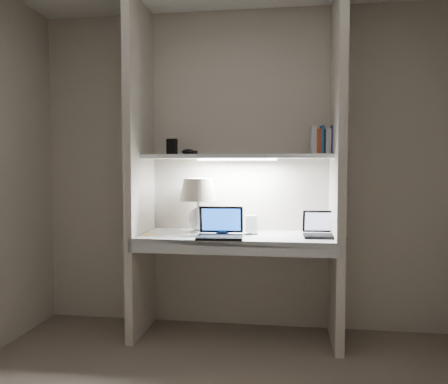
% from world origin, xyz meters
% --- Properties ---
extents(back_wall, '(3.20, 0.01, 2.50)m').
position_xyz_m(back_wall, '(0.00, 1.50, 1.25)').
color(back_wall, '#BDB2A1').
rests_on(back_wall, floor).
extents(alcove_panel_left, '(0.06, 0.55, 2.50)m').
position_xyz_m(alcove_panel_left, '(-0.73, 1.23, 1.25)').
color(alcove_panel_left, '#BDB2A1').
rests_on(alcove_panel_left, floor).
extents(alcove_panel_right, '(0.06, 0.55, 2.50)m').
position_xyz_m(alcove_panel_right, '(0.73, 1.23, 1.25)').
color(alcove_panel_right, '#BDB2A1').
rests_on(alcove_panel_right, floor).
extents(desk, '(1.40, 0.55, 0.04)m').
position_xyz_m(desk, '(0.00, 1.23, 0.75)').
color(desk, white).
rests_on(desk, alcove_panel_left).
extents(desk_apron, '(1.46, 0.03, 0.10)m').
position_xyz_m(desk_apron, '(0.00, 0.96, 0.72)').
color(desk_apron, silver).
rests_on(desk_apron, desk).
extents(shelf, '(1.40, 0.36, 0.03)m').
position_xyz_m(shelf, '(0.00, 1.32, 1.35)').
color(shelf, silver).
rests_on(shelf, back_wall).
extents(strip_light, '(0.60, 0.04, 0.02)m').
position_xyz_m(strip_light, '(0.00, 1.32, 1.33)').
color(strip_light, white).
rests_on(strip_light, shelf).
extents(table_lamp, '(0.28, 0.28, 0.42)m').
position_xyz_m(table_lamp, '(-0.30, 1.31, 1.05)').
color(table_lamp, white).
rests_on(table_lamp, desk).
extents(laptop_main, '(0.34, 0.30, 0.22)m').
position_xyz_m(laptop_main, '(-0.09, 1.10, 0.82)').
color(laptop_main, black).
rests_on(laptop_main, desk).
extents(laptop_netbook, '(0.29, 0.26, 0.18)m').
position_xyz_m(laptop_netbook, '(0.64, 1.23, 0.81)').
color(laptop_netbook, black).
rests_on(laptop_netbook, desk).
extents(speaker, '(0.11, 0.09, 0.13)m').
position_xyz_m(speaker, '(0.10, 1.41, 0.83)').
color(speaker, silver).
rests_on(speaker, desk).
extents(mouse, '(0.11, 0.09, 0.03)m').
position_xyz_m(mouse, '(-0.09, 1.17, 0.79)').
color(mouse, black).
rests_on(mouse, desk).
extents(cable_coil, '(0.11, 0.11, 0.01)m').
position_xyz_m(cable_coil, '(0.12, 1.25, 0.78)').
color(cable_coil, black).
rests_on(cable_coil, desk).
extents(sticky_note, '(0.07, 0.07, 0.00)m').
position_xyz_m(sticky_note, '(-0.64, 1.14, 0.77)').
color(sticky_note, yellow).
rests_on(sticky_note, desk).
extents(book_row, '(0.20, 0.14, 0.21)m').
position_xyz_m(book_row, '(0.65, 1.36, 1.46)').
color(book_row, white).
rests_on(book_row, shelf).
extents(shelf_box, '(0.08, 0.07, 0.12)m').
position_xyz_m(shelf_box, '(-0.51, 1.35, 1.43)').
color(shelf_box, black).
rests_on(shelf_box, shelf).
extents(shelf_gadget, '(0.11, 0.08, 0.04)m').
position_xyz_m(shelf_gadget, '(-0.39, 1.36, 1.39)').
color(shelf_gadget, black).
rests_on(shelf_gadget, shelf).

